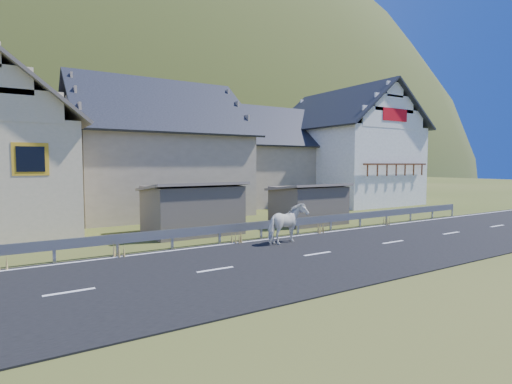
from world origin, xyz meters
TOP-DOWN VIEW (x-y plane):
  - ground at (0.00, 0.00)m, footprint 160.00×160.00m
  - road at (0.00, 0.00)m, footprint 60.00×7.00m
  - lane_markings at (0.00, 0.00)m, footprint 60.00×6.60m
  - guardrail at (-0.00, 3.68)m, footprint 28.10×0.09m
  - shed_left at (-2.00, 6.50)m, footprint 4.30×3.30m
  - shed_right at (4.50, 6.00)m, footprint 3.80×2.90m
  - house_stone_a at (-1.00, 15.00)m, footprint 10.80×9.80m
  - house_stone_b at (9.00, 17.00)m, footprint 9.80×8.80m
  - house_white at (15.00, 14.00)m, footprint 8.80×10.80m
  - mountain at (5.00, 180.00)m, footprint 440.00×280.00m
  - horse at (0.22, 2.11)m, footprint 1.33×2.03m

SIDE VIEW (x-z plane):
  - mountain at x=5.00m, z-range -150.00..110.00m
  - ground at x=0.00m, z-range 0.00..0.00m
  - road at x=0.00m, z-range 0.00..0.04m
  - lane_markings at x=0.00m, z-range 0.04..0.05m
  - guardrail at x=0.00m, z-range 0.19..0.94m
  - horse at x=0.22m, z-range 0.04..1.62m
  - shed_right at x=4.50m, z-range -0.10..2.10m
  - shed_left at x=-2.00m, z-range -0.10..2.30m
  - house_stone_b at x=9.00m, z-range 0.19..8.29m
  - house_stone_a at x=-1.00m, z-range 0.18..9.08m
  - house_white at x=15.00m, z-range 0.21..9.91m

